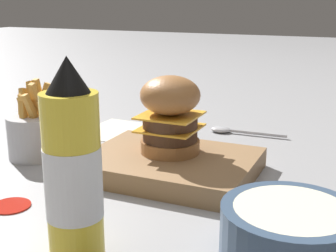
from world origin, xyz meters
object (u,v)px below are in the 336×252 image
(side_bowl, at_px, (290,231))
(spoon, at_px, (230,130))
(serving_board, at_px, (168,164))
(ketchup_bottle, at_px, (73,173))
(burger, at_px, (170,114))
(fries_basket, at_px, (34,134))

(side_bowl, relative_size, spoon, 0.95)
(serving_board, distance_m, ketchup_bottle, 0.29)
(burger, xyz_separation_m, ketchup_bottle, (0.01, -0.30, 0.00))
(burger, relative_size, side_bowl, 0.82)
(side_bowl, bearing_deg, ketchup_bottle, -155.94)
(burger, bearing_deg, side_bowl, -40.07)
(fries_basket, bearing_deg, serving_board, 4.78)
(fries_basket, xyz_separation_m, spoon, (0.28, 0.30, -0.04))
(side_bowl, bearing_deg, fries_basket, 162.06)
(burger, bearing_deg, ketchup_bottle, -87.25)
(ketchup_bottle, height_order, fries_basket, ketchup_bottle)
(ketchup_bottle, distance_m, spoon, 0.56)
(fries_basket, relative_size, spoon, 0.87)
(fries_basket, relative_size, side_bowl, 0.91)
(side_bowl, bearing_deg, spoon, 114.26)
(fries_basket, height_order, side_bowl, fries_basket)
(spoon, bearing_deg, fries_basket, 44.07)
(fries_basket, bearing_deg, side_bowl, -17.94)
(burger, height_order, ketchup_bottle, ketchup_bottle)
(spoon, bearing_deg, ketchup_bottle, 86.33)
(ketchup_bottle, bearing_deg, spoon, 88.51)
(ketchup_bottle, xyz_separation_m, fries_basket, (-0.27, 0.26, -0.06))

